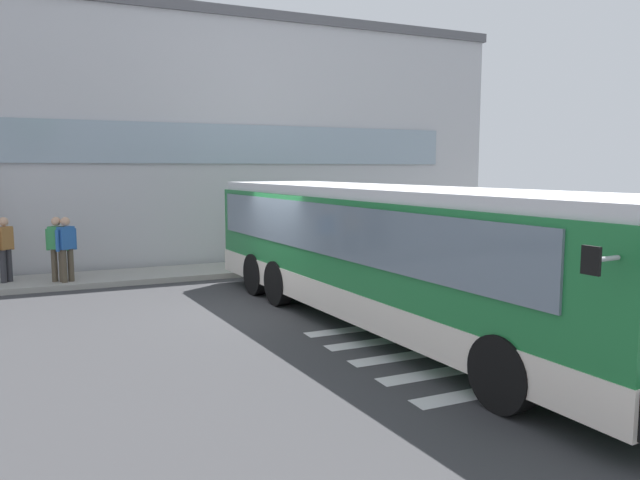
# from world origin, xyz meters

# --- Properties ---
(ground_plane) EXTENTS (80.00, 90.00, 0.02)m
(ground_plane) POSITION_xyz_m (0.00, 0.00, -0.01)
(ground_plane) COLOR #353538
(ground_plane) RESTS_ON ground
(bay_paint_stripes) EXTENTS (4.40, 3.96, 0.01)m
(bay_paint_stripes) POSITION_xyz_m (2.00, -4.20, 0.00)
(bay_paint_stripes) COLOR silver
(bay_paint_stripes) RESTS_ON ground
(terminal_building) EXTENTS (22.53, 13.80, 7.94)m
(terminal_building) POSITION_xyz_m (-0.69, 11.61, 3.96)
(terminal_building) COLOR #B7B7BC
(terminal_building) RESTS_ON ground
(boarding_curb) EXTENTS (24.73, 2.00, 0.15)m
(boarding_curb) POSITION_xyz_m (0.00, 4.80, 0.07)
(boarding_curb) COLOR #9E9B93
(boarding_curb) RESTS_ON ground
(bus_main_foreground) EXTENTS (3.46, 12.43, 2.70)m
(bus_main_foreground) POSITION_xyz_m (1.56, -2.48, 1.34)
(bus_main_foreground) COLOR #1E7238
(bus_main_foreground) RESTS_ON ground
(passenger_near_column) EXTENTS (0.41, 0.48, 1.68)m
(passenger_near_column) POSITION_xyz_m (-5.50, 4.83, 1.08)
(passenger_near_column) COLOR #2D2D33
(passenger_near_column) RESTS_ON boarding_curb
(passenger_by_doorway) EXTENTS (0.53, 0.49, 1.68)m
(passenger_by_doorway) POSITION_xyz_m (-4.27, 4.39, 1.11)
(passenger_by_doorway) COLOR #4C4233
(passenger_by_doorway) RESTS_ON boarding_curb
(passenger_at_curb_edge) EXTENTS (0.51, 0.39, 1.68)m
(passenger_at_curb_edge) POSITION_xyz_m (-4.07, 4.24, 1.08)
(passenger_at_curb_edge) COLOR #4C4233
(passenger_at_curb_edge) RESTS_ON boarding_curb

